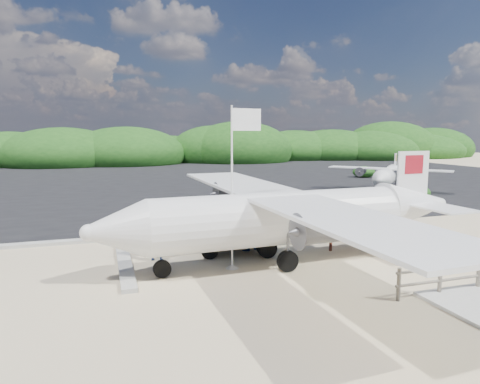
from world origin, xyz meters
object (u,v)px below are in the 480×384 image
(baggage_cart, at_px, (235,253))
(flagpole, at_px, (232,268))
(crew_b, at_px, (247,230))
(aircraft_small, at_px, (49,184))
(signboard, at_px, (341,248))
(aircraft_large, at_px, (331,178))
(crew_a, at_px, (156,236))

(baggage_cart, distance_m, flagpole, 2.01)
(crew_b, distance_m, aircraft_small, 29.91)
(signboard, bearing_deg, aircraft_large, 38.34)
(flagpole, relative_size, signboard, 3.45)
(baggage_cart, xyz_separation_m, signboard, (4.60, -0.66, 0.00))
(crew_a, bearing_deg, crew_b, -155.44)
(flagpole, height_order, crew_a, flagpole)
(crew_a, distance_m, crew_b, 3.82)
(signboard, distance_m, crew_b, 4.16)
(flagpole, bearing_deg, signboard, 13.11)
(signboard, distance_m, aircraft_small, 32.31)
(signboard, relative_size, crew_b, 0.97)
(signboard, bearing_deg, crew_a, 152.65)
(crew_a, bearing_deg, baggage_cart, -158.68)
(baggage_cart, height_order, aircraft_small, aircraft_small)
(flagpole, distance_m, aircraft_small, 31.47)
(signboard, bearing_deg, crew_b, 144.66)
(crew_a, relative_size, crew_b, 1.08)
(aircraft_small, bearing_deg, signboard, 74.25)
(aircraft_large, xyz_separation_m, aircraft_small, (-28.46, 3.70, 0.00))
(flagpole, bearing_deg, aircraft_small, 107.24)
(flagpole, bearing_deg, crew_a, 143.50)
(aircraft_large, bearing_deg, crew_b, 51.55)
(signboard, relative_size, aircraft_large, 0.10)
(flagpole, bearing_deg, aircraft_large, 54.01)
(flagpole, height_order, aircraft_small, flagpole)
(flagpole, relative_size, crew_b, 3.35)
(signboard, bearing_deg, flagpole, 170.33)
(aircraft_small, bearing_deg, aircraft_large, 129.96)
(signboard, height_order, aircraft_small, aircraft_small)
(baggage_cart, relative_size, flagpole, 0.54)
(baggage_cart, distance_m, aircraft_small, 29.89)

